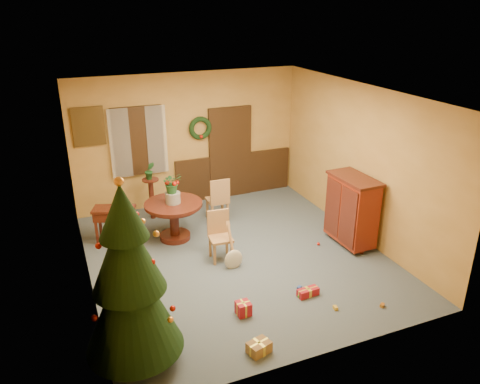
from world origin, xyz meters
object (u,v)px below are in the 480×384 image
dining_table (174,214)px  sideboard (352,209)px  chair_near (220,233)px  christmas_tree (129,281)px  writing_desk (115,216)px

dining_table → sideboard: 3.32m
chair_near → christmas_tree: (-1.87, -2.03, 0.71)m
chair_near → writing_desk: 2.09m
chair_near → christmas_tree: christmas_tree is taller
chair_near → sideboard: 2.48m
writing_desk → dining_table: bearing=-17.9°
chair_near → sideboard: sideboard is taller
chair_near → sideboard: (2.43, -0.45, 0.24)m
dining_table → christmas_tree: bearing=-113.6°
writing_desk → christmas_tree: bearing=-94.6°
christmas_tree → sideboard: (4.30, 1.58, -0.47)m
dining_table → chair_near: size_ratio=1.23×
dining_table → christmas_tree: christmas_tree is taller
chair_near → christmas_tree: size_ratio=0.35×
chair_near → sideboard: bearing=-10.4°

